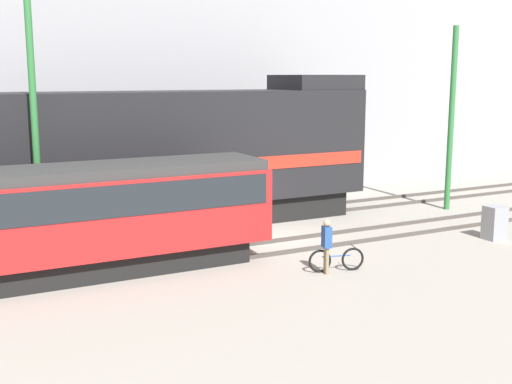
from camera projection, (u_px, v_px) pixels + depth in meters
ground_plane at (269, 240)px, 22.73m from camera, size 120.00×120.00×0.00m
track_near at (286, 245)px, 21.66m from camera, size 60.00×1.50×0.14m
track_far at (228, 219)px, 25.67m from camera, size 60.00×1.50×0.14m
building_backdrop at (163, 89)px, 31.34m from camera, size 49.03×6.00×10.14m
freight_locomotive at (157, 158)px, 23.88m from camera, size 17.05×3.04×5.76m
streetcar at (84, 214)px, 18.33m from camera, size 10.92×2.54×3.20m
bicycle at (336, 260)px, 18.97m from camera, size 1.68×0.61×0.76m
person at (327, 241)px, 18.64m from camera, size 0.31×0.40×1.63m
utility_pole_left at (34, 116)px, 19.46m from camera, size 0.21×0.21×9.01m
utility_pole_center at (451, 120)px, 27.25m from camera, size 0.24×0.24×7.78m
signal_box at (495, 223)px, 22.69m from camera, size 0.70×0.60×1.20m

